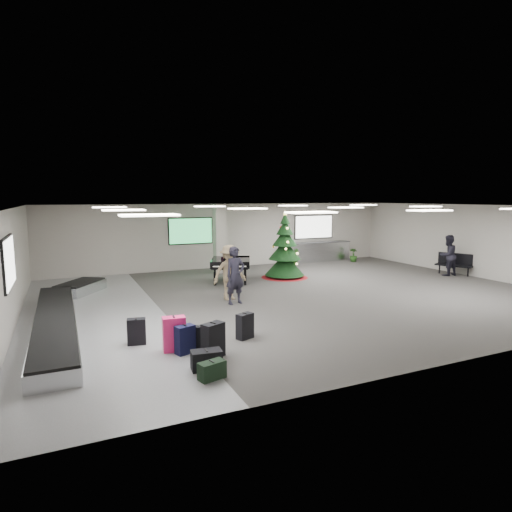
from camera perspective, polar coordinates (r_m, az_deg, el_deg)
name	(u,v)px	position (r m, az deg, el deg)	size (l,w,h in m)	color
ground	(298,295)	(15.68, 5.64, -5.16)	(18.00, 18.00, 0.00)	#3A3734
room_envelope	(281,230)	(15.73, 3.32, 3.50)	(18.02, 14.02, 3.21)	#A9A29B
baggage_carousel	(62,314)	(13.52, -24.49, -7.02)	(2.28, 9.71, 0.43)	silver
service_counter	(316,252)	(23.75, 8.04, 0.57)	(4.05, 0.65, 1.08)	silver
suitcase_0	(213,340)	(9.66, -5.73, -11.10)	(0.57, 0.46, 0.80)	black
suitcase_1	(199,338)	(10.12, -7.64, -10.82)	(0.42, 0.33, 0.60)	black
pink_suitcase	(174,334)	(10.14, -10.86, -10.18)	(0.54, 0.35, 0.83)	#F21F69
suitcase_3	(245,326)	(10.83, -1.50, -9.32)	(0.48, 0.37, 0.66)	black
navy_suitcase	(185,340)	(9.96, -9.44, -10.94)	(0.48, 0.36, 0.67)	black
green_duffel	(212,370)	(8.64, -5.90, -14.93)	(0.58, 0.39, 0.37)	black
suitcase_8	(137,332)	(10.80, -15.63, -9.68)	(0.47, 0.32, 0.66)	black
black_duffel	(206,360)	(9.08, -6.63, -13.61)	(0.66, 0.42, 0.43)	black
christmas_tree	(285,255)	(18.83, 3.85, 0.16)	(2.07, 2.07, 2.95)	maroon
grand_piano	(231,263)	(17.80, -3.39, -0.90)	(2.21, 2.45, 1.15)	black
bench	(456,263)	(21.55, 25.06, -0.82)	(1.14, 1.62, 0.98)	black
traveler_a	(235,275)	(14.16, -2.78, -2.58)	(0.70, 0.46, 1.92)	black
traveler_b	(229,272)	(14.74, -3.56, -2.21)	(1.23, 0.71, 1.90)	#846F52
traveler_bench	(448,255)	(21.11, 24.21, 0.08)	(0.90, 0.70, 1.85)	black
potted_plant_left	(295,257)	(22.61, 5.22, -0.10)	(0.45, 0.36, 0.82)	#183912
potted_plant_right	(353,255)	(24.14, 12.86, 0.14)	(0.41, 0.41, 0.74)	#183912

